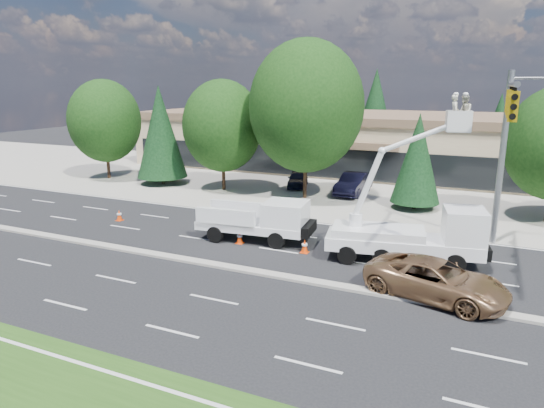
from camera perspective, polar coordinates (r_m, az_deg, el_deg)
The scene contains 22 objects.
ground at distance 22.28m, azimuth -2.58°, elevation -7.99°, with size 140.00×140.00×0.00m, color black.
concrete_apron at distance 40.40m, azimuth 10.36°, elevation 1.82°, with size 140.00×22.00×0.01m, color #9B978D.
road_median at distance 22.26m, azimuth -2.58°, elevation -7.85°, with size 120.00×0.55×0.12m, color #9B978D.
strip_mall at distance 49.59m, azimuth 13.38°, elevation 7.19°, with size 50.40×15.40×5.50m.
tree_front_a at distance 45.97m, azimuth -19.08°, elevation 9.21°, with size 6.33×6.33×8.79m.
tree_front_b at distance 42.16m, azimuth -12.98°, elevation 8.29°, with size 4.20×4.20×8.27m.
tree_front_c at distance 38.77m, azimuth -5.86°, elevation 9.11°, with size 6.30×6.30×8.74m.
tree_front_d at distance 35.67m, azimuth 4.05°, elevation 11.37°, with size 8.31×8.31×11.53m.
tree_front_e at distance 34.04m, azimuth 16.73°, elevation 5.17°, with size 3.29×3.29×6.49m.
tree_back_a at distance 66.44m, azimuth -0.04°, elevation 10.75°, with size 4.40×4.40×8.68m.
tree_back_b at distance 61.94m, azimuth 12.06°, elevation 10.97°, with size 5.16×5.16×10.18m.
tree_back_c at distance 60.56m, azimuth 25.15°, elevation 8.50°, with size 3.75×3.75×7.40m.
signal_mast at distance 25.55m, azimuth 25.86°, elevation 7.49°, with size 2.76×10.16×9.00m.
utility_pickup at distance 26.27m, azimuth -1.40°, elevation -2.39°, with size 6.14×2.84×2.27m.
bucket_truck at distance 23.87m, azimuth 16.81°, elevation -2.69°, with size 7.49×3.50×7.97m.
traffic_cone_a at distance 31.78m, azimuth -17.53°, elevation -1.27°, with size 0.40×0.40×0.70m.
traffic_cone_b at distance 26.05m, azimuth -3.82°, elevation -3.93°, with size 0.40×0.40×0.70m.
traffic_cone_c at distance 24.65m, azimuth 3.86°, elevation -4.98°, with size 0.40×0.40×0.70m.
traffic_cone_d at distance 23.36m, azimuth 18.13°, elevation -6.75°, with size 0.40×0.40×0.70m.
minivan at distance 20.49m, azimuth 18.74°, elevation -8.44°, with size 2.56×5.54×1.54m, color #926A47.
parked_car_west at distance 40.30m, azimuth 3.05°, elevation 2.97°, with size 1.59×3.95×1.35m, color black.
parked_car_east at distance 38.06m, azimuth 9.56°, elevation 2.37°, with size 1.75×5.02×1.65m, color black.
Camera 1 is at (9.43, -18.40, 8.30)m, focal length 32.00 mm.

